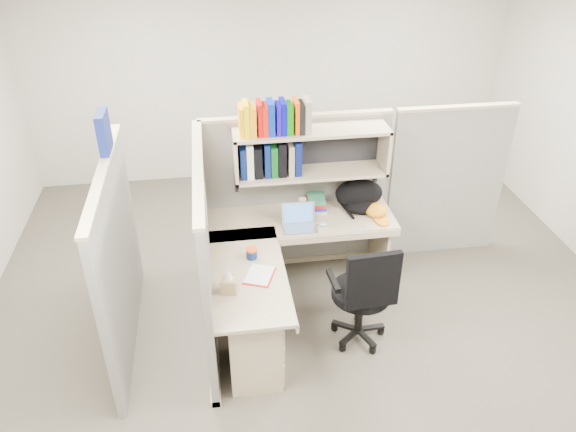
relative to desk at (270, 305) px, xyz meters
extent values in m
plane|color=#3C382E|center=(0.41, 0.29, -0.44)|extent=(6.00, 6.00, 0.00)
plane|color=#A7A396|center=(0.41, 3.29, 0.91)|extent=(6.00, 0.00, 6.00)
plane|color=white|center=(0.41, 0.29, 2.26)|extent=(6.00, 6.00, 0.00)
cube|color=slate|center=(0.41, 1.19, 0.36)|extent=(1.80, 0.06, 1.60)
cube|color=tan|center=(0.41, 1.19, 1.18)|extent=(1.80, 0.08, 0.03)
cube|color=slate|center=(-0.49, 0.29, 0.36)|extent=(0.06, 1.80, 1.60)
cube|color=tan|center=(-0.49, 0.29, 1.18)|extent=(0.08, 1.80, 0.03)
cube|color=slate|center=(-1.19, 0.29, 0.36)|extent=(0.06, 1.80, 1.60)
cube|color=slate|center=(1.96, 1.19, 0.36)|extent=(1.20, 0.06, 1.60)
cube|color=navy|center=(-1.19, 0.64, 1.35)|extent=(0.07, 0.27, 0.32)
cube|color=white|center=(-0.46, 0.44, 0.76)|extent=(0.00, 0.21, 0.28)
cube|color=tan|center=(0.51, 0.99, 1.11)|extent=(1.40, 0.34, 0.03)
cube|color=tan|center=(0.51, 0.99, 0.70)|extent=(1.40, 0.34, 0.03)
cube|color=tan|center=(-0.18, 0.99, 0.90)|extent=(0.03, 0.34, 0.44)
cube|color=tan|center=(1.19, 0.99, 0.90)|extent=(0.03, 0.34, 0.44)
cube|color=black|center=(0.51, 1.15, 0.90)|extent=(1.38, 0.01, 0.41)
cube|color=#FFA205|center=(-0.11, 0.97, 1.25)|extent=(0.03, 0.20, 0.26)
cube|color=yellow|center=(-0.07, 0.97, 1.27)|extent=(0.05, 0.20, 0.29)
cube|color=#F3A005|center=(-0.02, 0.97, 1.25)|extent=(0.06, 0.20, 0.26)
cube|color=#B30907|center=(0.05, 0.97, 1.27)|extent=(0.04, 0.20, 0.29)
cube|color=red|center=(0.09, 0.97, 1.25)|extent=(0.05, 0.20, 0.26)
cube|color=#05279A|center=(0.14, 0.97, 1.27)|extent=(0.06, 0.20, 0.29)
cube|color=#1805AB|center=(0.21, 0.97, 1.25)|extent=(0.04, 0.20, 0.26)
cube|color=#040591|center=(0.25, 0.97, 1.27)|extent=(0.04, 0.20, 0.29)
cube|color=#097008|center=(0.30, 0.97, 1.25)|extent=(0.06, 0.20, 0.26)
cube|color=#E74B05|center=(0.36, 0.97, 1.27)|extent=(0.04, 0.20, 0.29)
cube|color=black|center=(0.41, 0.97, 1.25)|extent=(0.05, 0.20, 0.26)
cube|color=gray|center=(0.46, 0.97, 1.27)|extent=(0.06, 0.20, 0.29)
cube|color=#07164A|center=(-0.11, 1.01, 0.86)|extent=(0.05, 0.24, 0.29)
cube|color=silver|center=(-0.05, 1.01, 0.87)|extent=(0.06, 0.24, 0.32)
cube|color=black|center=(0.02, 1.01, 0.86)|extent=(0.07, 0.24, 0.29)
cube|color=#07184C|center=(0.10, 1.01, 0.87)|extent=(0.05, 0.24, 0.32)
cube|color=#0A4616|center=(0.17, 1.01, 0.86)|extent=(0.06, 0.24, 0.29)
cube|color=black|center=(0.24, 1.01, 0.87)|extent=(0.07, 0.24, 0.32)
cube|color=gray|center=(0.32, 1.01, 0.86)|extent=(0.05, 0.24, 0.29)
cube|color=#07114C|center=(0.38, 1.01, 0.87)|extent=(0.06, 0.24, 0.32)
cube|color=tan|center=(0.41, 0.86, 0.28)|extent=(1.74, 0.60, 0.03)
cube|color=tan|center=(-0.16, 0.09, 0.28)|extent=(0.60, 1.34, 0.03)
cube|color=tan|center=(0.41, 0.56, 0.24)|extent=(1.74, 0.02, 0.07)
cube|color=tan|center=(0.14, 0.09, 0.24)|extent=(0.02, 1.34, 0.07)
cube|color=tan|center=(-0.16, -0.26, -0.10)|extent=(0.40, 0.55, 0.68)
cube|color=tan|center=(0.05, -0.26, 0.10)|extent=(0.02, 0.50, 0.16)
cube|color=tan|center=(0.05, -0.26, -0.08)|extent=(0.02, 0.50, 0.16)
cube|color=tan|center=(0.05, -0.26, -0.30)|extent=(0.02, 0.50, 0.22)
cube|color=#B2B2B7|center=(0.06, -0.26, 0.10)|extent=(0.01, 0.12, 0.01)
cube|color=tan|center=(1.21, 0.89, -0.09)|extent=(0.03, 0.55, 0.70)
cylinder|color=#0D2250|center=(-0.11, 0.29, 0.33)|extent=(0.09, 0.09, 0.08)
cylinder|color=#DF5015|center=(-0.11, 0.29, 0.38)|extent=(0.10, 0.10, 0.02)
ellipsoid|color=#94ABD2|center=(0.58, 0.69, 0.31)|extent=(0.10, 0.07, 0.03)
cylinder|color=silver|center=(0.44, 1.02, 0.35)|extent=(0.09, 0.09, 0.11)
cylinder|color=black|center=(0.77, -0.03, 0.07)|extent=(0.50, 0.50, 0.08)
cube|color=black|center=(0.78, -0.26, 0.36)|extent=(0.44, 0.08, 0.50)
cylinder|color=black|center=(0.77, -0.03, -0.14)|extent=(0.06, 0.06, 0.43)
cylinder|color=black|center=(0.77, -0.03, -0.39)|extent=(0.48, 0.48, 0.11)
cube|color=black|center=(0.52, -0.04, 0.23)|extent=(0.06, 0.28, 0.04)
cube|color=black|center=(1.01, -0.01, 0.23)|extent=(0.06, 0.28, 0.04)
camera|label=1|loc=(-0.37, -3.56, 3.05)|focal=35.00mm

